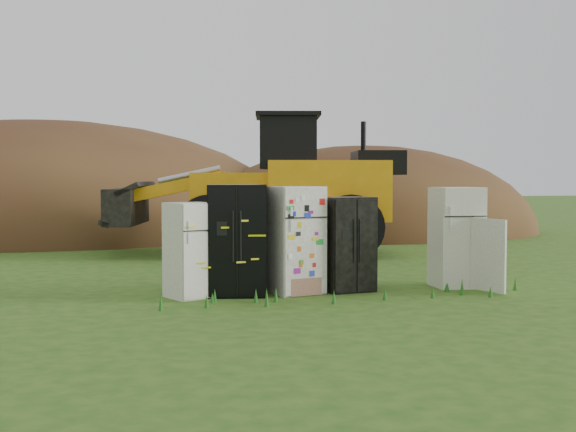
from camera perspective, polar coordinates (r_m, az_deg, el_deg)
name	(u,v)px	position (r m, az deg, el deg)	size (l,w,h in m)	color
ground	(331,292)	(12.56, 3.38, -5.99)	(120.00, 120.00, 0.00)	#264F15
fridge_leftmost	(190,250)	(11.97, -7.72, -2.68)	(0.69, 0.66, 1.56)	white
fridge_black_side	(237,240)	(12.10, -4.01, -1.91)	(0.97, 0.76, 1.86)	black
fridge_sticker	(295,240)	(12.31, 0.60, -1.90)	(0.81, 0.75, 1.82)	white
fridge_dark_mid	(347,244)	(12.59, 4.67, -2.22)	(0.84, 0.68, 1.64)	black
fridge_open_door	(456,237)	(13.38, 13.16, -1.63)	(0.82, 0.75, 1.80)	white
wheel_loader	(252,184)	(18.58, -2.83, 2.52)	(7.47, 3.03, 3.61)	orange
dirt_mound_right	(366,233)	(26.09, 6.14, -1.33)	(12.80, 9.38, 6.28)	#422315
dirt_mound_left	(46,233)	(27.10, -18.54, -1.31)	(18.27, 13.70, 8.02)	#422315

